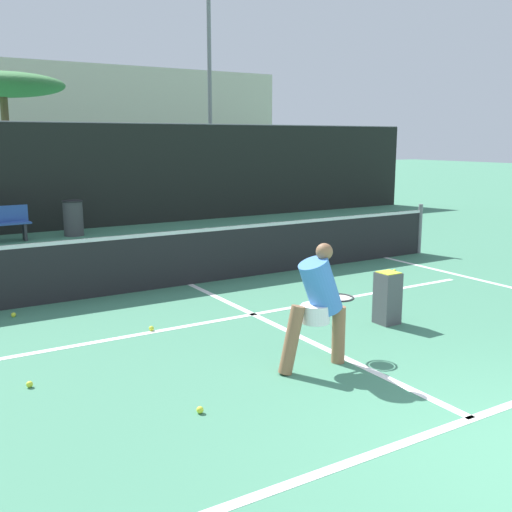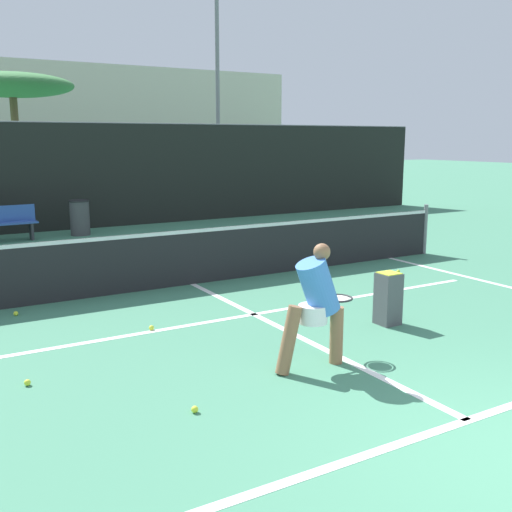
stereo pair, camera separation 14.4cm
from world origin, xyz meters
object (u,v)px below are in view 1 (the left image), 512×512
at_px(player_practicing, 319,302).
at_px(trash_bin, 73,218).
at_px(ball_hopper, 387,297).
at_px(parked_car, 143,189).

xyz_separation_m(player_practicing, trash_bin, (0.13, 10.50, -0.28)).
height_order(player_practicing, ball_hopper, player_practicing).
bearing_deg(parked_car, trash_bin, -126.58).
bearing_deg(trash_bin, player_practicing, -90.73).
height_order(ball_hopper, parked_car, parked_car).
relative_size(ball_hopper, parked_car, 0.15).
bearing_deg(ball_hopper, parked_car, 81.24).
bearing_deg(parked_car, ball_hopper, -98.76).
height_order(player_practicing, parked_car, parked_car).
relative_size(player_practicing, ball_hopper, 1.94).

